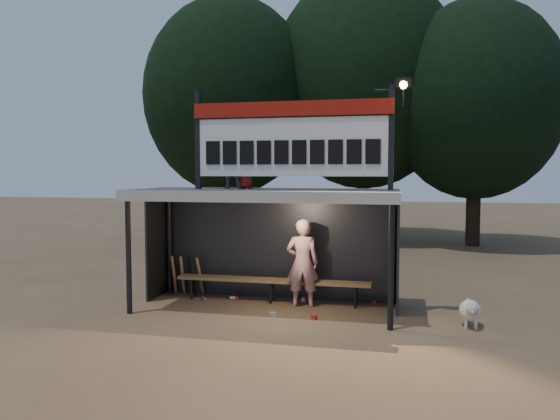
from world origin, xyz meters
name	(u,v)px	position (x,y,z in m)	size (l,w,h in m)	color
ground	(265,309)	(0.00, 0.00, 0.00)	(80.00, 80.00, 0.00)	brown
player	(302,263)	(0.66, 0.36, 0.87)	(0.63, 0.42, 1.74)	white
child_a	(232,160)	(-0.75, 0.25, 2.89)	(0.55, 0.43, 1.13)	slate
child_b	(245,164)	(-0.49, 0.29, 2.81)	(0.47, 0.31, 0.97)	#B31D1B
dugout_shelter	(268,213)	(0.00, 0.24, 1.85)	(5.10, 2.08, 2.32)	#38383B
scoreboard_assembly	(294,136)	(0.56, -0.01, 3.32)	(4.10, 0.27, 1.99)	black
bench	(272,281)	(0.00, 0.55, 0.43)	(4.00, 0.35, 0.48)	olive
tree_left	(229,97)	(-4.00, 10.00, 5.51)	(6.46, 6.46, 9.27)	#301D15
tree_mid	(364,81)	(1.00, 11.50, 6.17)	(7.22, 7.22, 10.36)	black
tree_right	(476,100)	(5.00, 10.50, 5.19)	(6.08, 6.08, 8.72)	black
dog	(470,311)	(3.73, -0.39, 0.28)	(0.36, 0.81, 0.49)	white
bats	(187,275)	(-1.96, 0.82, 0.43)	(0.68, 0.35, 0.84)	#946845
litter	(277,304)	(0.16, 0.31, 0.04)	(3.57, 1.47, 0.08)	#B1291E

